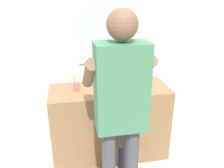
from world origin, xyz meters
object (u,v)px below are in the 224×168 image
object	(u,v)px
soap_bottle	(140,80)
adult_parent	(121,100)
toothbrush_cup	(76,86)
child_toddler	(117,134)

from	to	relation	value
soap_bottle	adult_parent	world-z (taller)	adult_parent
toothbrush_cup	adult_parent	bearing A→B (deg)	-66.59
soap_bottle	child_toddler	bearing A→B (deg)	-130.21
toothbrush_cup	adult_parent	distance (m)	0.83
toothbrush_cup	adult_parent	size ratio (longest dim) A/B	0.12
soap_bottle	child_toddler	xyz separation A→B (m)	(-0.36, -0.42, -0.41)
toothbrush_cup	child_toddler	bearing A→B (deg)	-48.61
toothbrush_cup	soap_bottle	xyz separation A→B (m)	(0.73, 0.01, 0.01)
adult_parent	child_toddler	bearing A→B (deg)	82.45
soap_bottle	child_toddler	size ratio (longest dim) A/B	0.19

